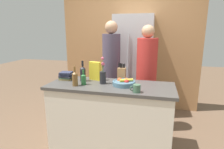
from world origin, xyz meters
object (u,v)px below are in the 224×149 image
Objects in this scene: book_stack at (66,76)px; bottle_vinegar at (83,73)px; bottle_oil at (84,79)px; person_at_sink at (111,67)px; coffee_mug at (136,88)px; cereal_box at (95,71)px; person_in_blue at (146,73)px; knife_block at (122,74)px; bottle_wine at (75,78)px; fruit_bowl at (124,83)px; flower_vase at (103,75)px; refrigerator at (133,66)px.

bottle_vinegar reaches higher than book_stack.
person_at_sink is at bearing 76.64° from bottle_oil.
cereal_box is at bearing 147.01° from coffee_mug.
coffee_mug is 0.62× the size of bottle_oil.
person_at_sink reaches higher than person_in_blue.
knife_block is 1.34× the size of bottle_oil.
bottle_wine is at bearing -137.24° from bottle_oil.
fruit_bowl is 0.25m from knife_block.
bottle_oil is (-0.53, -0.10, 0.04)m from fruit_bowl.
knife_block is at bearing 17.35° from bottle_vinegar.
cereal_box reaches higher than bottle_wine.
person_in_blue reaches higher than bottle_wine.
bottle_oil is 0.77× the size of bottle_wine.
coffee_mug is (0.19, -0.25, 0.01)m from fruit_bowl.
coffee_mug is 0.74m from bottle_oil.
cereal_box is at bearing 36.20° from bottle_vinegar.
book_stack is at bearing -167.26° from cereal_box.
fruit_bowl is 0.17× the size of person_in_blue.
knife_block is 0.39m from cereal_box.
person_in_blue reaches higher than cereal_box.
person_in_blue is at bearing 33.67° from bottle_vinegar.
fruit_bowl is at bearing -139.33° from person_in_blue.
flower_vase is 1.41× the size of bottle_wine.
refrigerator reaches higher than bottle_oil.
bottle_vinegar is at bearing 158.45° from coffee_mug.
fruit_bowl is at bearing -5.29° from book_stack.
book_stack is at bearing 135.36° from bottle_wine.
bottle_vinegar is at bearing 114.80° from bottle_oil.
bottle_wine is at bearing -92.32° from bottle_vinegar.
person_in_blue is (0.59, -0.05, -0.05)m from person_at_sink.
fruit_bowl is 1.13× the size of cereal_box.
knife_block is at bearing -59.51° from person_at_sink.
bottle_vinegar reaches higher than fruit_bowl.
knife_block reaches higher than bottle_wine.
bottle_oil is at bearing -27.16° from book_stack.
knife_block is 0.55m from bottle_vinegar.
fruit_bowl is 0.62m from bottle_vinegar.
cereal_box reaches higher than bottle_oil.
refrigerator is 1.29m from flower_vase.
refrigerator is 15.47× the size of coffee_mug.
refrigerator is 6.38× the size of fruit_bowl.
bottle_oil is 1.07m from person_in_blue.
refrigerator is at bearing 91.99° from fruit_bowl.
fruit_bowl is 0.31m from coffee_mug.
person_at_sink is (0.19, 0.78, 0.02)m from bottle_oil.
refrigerator is 0.70m from person_in_blue.
knife_block is 0.16× the size of person_in_blue.
fruit_bowl is at bearing 10.34° from bottle_oil.
flower_vase is at bearing -158.63° from person_in_blue.
person_in_blue reaches higher than bottle_vinegar.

